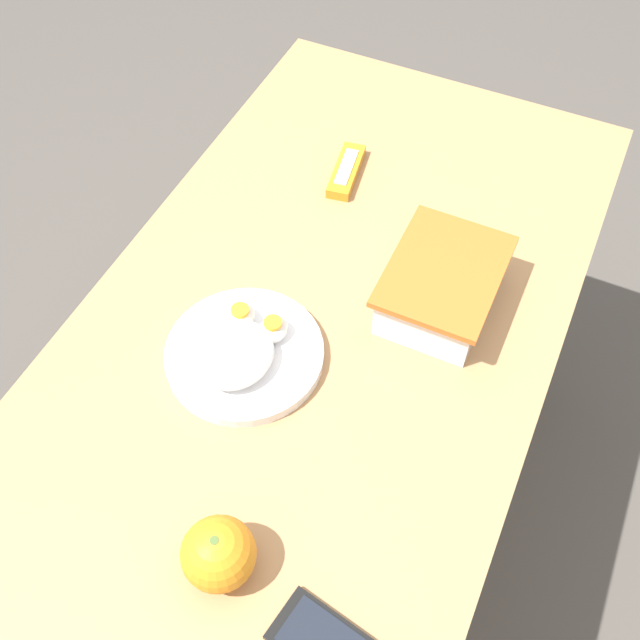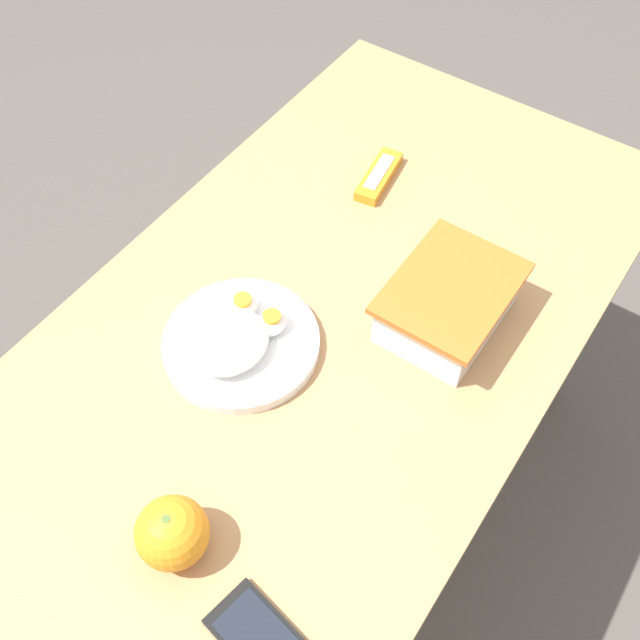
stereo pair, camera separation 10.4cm
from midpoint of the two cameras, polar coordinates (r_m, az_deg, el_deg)
The scene contains 6 objects.
ground_plane at distance 1.70m, azimuth -1.88°, elevation -14.29°, with size 10.00×10.00×0.00m, color #4C4742.
table at distance 1.17m, azimuth -2.64°, elevation -3.58°, with size 1.23×0.66×0.70m.
food_container at distance 1.07m, azimuth 6.53°, elevation 2.24°, with size 0.20×0.15×0.08m.
orange_fruit at distance 0.89m, azimuth -11.23°, elevation -17.34°, with size 0.09×0.09×0.09m.
rice_plate at distance 1.03m, azimuth -8.77°, elevation -2.62°, with size 0.22×0.22×0.05m.
candy_bar at distance 1.27m, azimuth -0.37°, elevation 11.15°, with size 0.13×0.06×0.02m.
Camera 1 is at (0.57, 0.27, 1.58)m, focal length 42.00 mm.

